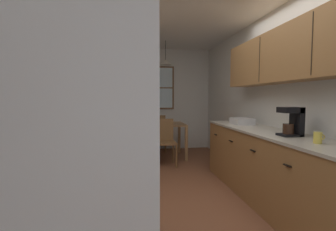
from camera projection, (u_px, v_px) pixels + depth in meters
ground_plane at (178, 183)px, 3.77m from camera, size 12.00×12.00×0.00m
wall_left at (85, 101)px, 3.48m from camera, size 0.10×9.00×2.55m
wall_right at (262, 100)px, 3.88m from camera, size 0.10×9.00×2.55m
wall_back at (159, 100)px, 6.29m from camera, size 4.40×0.10×2.55m
ceiling_slab at (179, 11)px, 3.58m from camera, size 4.40×9.00×0.08m
refrigerator at (87, 174)px, 1.33m from camera, size 0.74×0.77×1.79m
stove_range at (98, 197)px, 2.08m from camera, size 0.66×0.66×1.10m
microwave_over_range at (80, 49)px, 1.98m from camera, size 0.39×0.63×0.32m
counter_left at (110, 160)px, 3.39m from camera, size 0.64×1.99×0.90m
upper_cabinets_left at (97, 52)px, 3.22m from camera, size 0.33×2.07×0.68m
counter_right at (277, 170)px, 2.90m from camera, size 0.64×3.20×0.90m
upper_cabinets_right at (294, 53)px, 2.78m from camera, size 0.33×2.88×0.64m
dining_table at (166, 129)px, 5.39m from camera, size 0.82×0.83×0.75m
dining_chair_near at (165, 140)px, 4.77m from camera, size 0.40×0.40×0.90m
dining_chair_far at (158, 131)px, 6.00m from camera, size 0.45×0.45×0.90m
pendant_light at (165, 62)px, 5.29m from camera, size 0.26×0.26×0.52m
back_window at (158, 88)px, 6.19m from camera, size 0.84×0.05×1.09m
trash_bin at (132, 151)px, 4.59m from camera, size 0.30×0.30×0.64m
storage_canister at (103, 127)px, 2.60m from camera, size 0.13×0.13×0.20m
dish_towel at (139, 184)px, 2.29m from camera, size 0.02×0.16×0.24m
coffee_maker at (293, 121)px, 2.64m from camera, size 0.22×0.18×0.31m
mug_by_coffeemaker at (318, 138)px, 2.20m from camera, size 0.11×0.07×0.10m
dish_rack at (242, 121)px, 3.81m from camera, size 0.28×0.34×0.10m
table_serving_bowl at (167, 122)px, 5.43m from camera, size 0.17×0.17×0.06m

